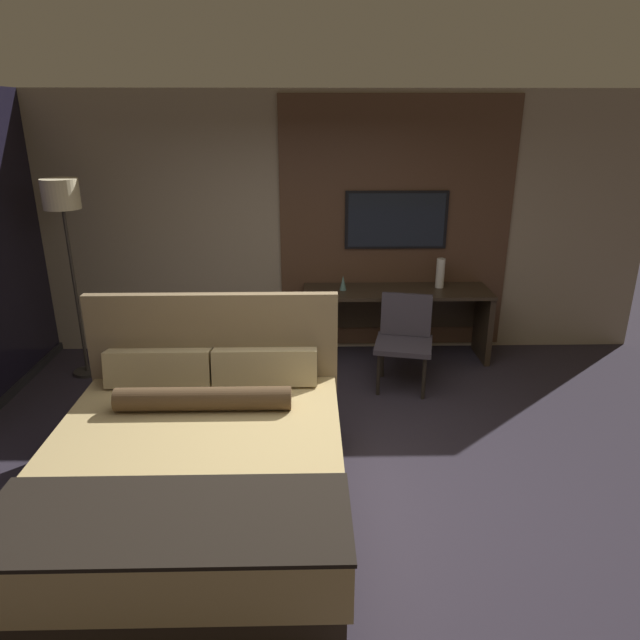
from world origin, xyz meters
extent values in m
plane|color=#28232D|center=(0.00, 0.00, 0.00)|extent=(16.00, 16.00, 0.00)
cube|color=gray|center=(0.00, 2.60, 1.40)|extent=(7.20, 0.06, 2.80)
cube|color=#4C3323|center=(0.83, 2.56, 1.40)|extent=(2.49, 0.03, 2.70)
cube|color=#33281E|center=(-0.87, -0.44, 0.11)|extent=(1.87, 2.00, 0.22)
cube|color=tan|center=(-0.87, -0.44, 0.39)|extent=(1.92, 2.06, 0.34)
cube|color=black|center=(-0.87, -1.10, 0.58)|extent=(1.94, 0.72, 0.02)
cube|color=#7F6B4C|center=(-0.87, 0.63, 0.63)|extent=(1.96, 0.08, 1.26)
cube|color=tan|center=(-1.29, 0.49, 0.70)|extent=(0.81, 0.23, 0.31)
cube|color=tan|center=(-0.46, 0.49, 0.70)|extent=(0.81, 0.23, 0.31)
cylinder|color=#4C3823|center=(-0.87, 0.08, 0.65)|extent=(1.25, 0.17, 0.17)
cube|color=#2D2319|center=(0.83, 2.24, 0.77)|extent=(1.99, 0.58, 0.03)
cube|color=#2D2319|center=(-0.14, 2.24, 0.38)|extent=(0.06, 0.52, 0.75)
cube|color=#2D2319|center=(1.80, 2.24, 0.38)|extent=(0.06, 0.52, 0.75)
cube|color=#2D2319|center=(0.83, 2.51, 0.45)|extent=(1.87, 0.02, 0.38)
cube|color=black|center=(0.83, 2.52, 1.48)|extent=(1.10, 0.04, 0.62)
cube|color=black|center=(0.83, 2.50, 1.48)|extent=(1.03, 0.01, 0.57)
cube|color=#38333D|center=(0.80, 1.51, 0.45)|extent=(0.64, 0.62, 0.05)
cube|color=#38333D|center=(0.85, 1.73, 0.69)|extent=(0.50, 0.21, 0.42)
cylinder|color=black|center=(0.55, 1.36, 0.21)|extent=(0.04, 0.04, 0.43)
cylinder|color=black|center=(0.96, 1.27, 0.21)|extent=(0.04, 0.04, 0.43)
cylinder|color=black|center=(0.63, 1.76, 0.21)|extent=(0.04, 0.04, 0.43)
cylinder|color=black|center=(1.05, 1.66, 0.21)|extent=(0.04, 0.04, 0.43)
cylinder|color=#282623|center=(-2.43, 1.91, 0.01)|extent=(0.28, 0.28, 0.03)
cylinder|color=#332D28|center=(-2.43, 1.91, 0.87)|extent=(0.03, 0.03, 1.75)
cylinder|color=beige|center=(-2.43, 1.91, 1.85)|extent=(0.34, 0.34, 0.28)
cylinder|color=silver|center=(1.30, 2.33, 0.95)|extent=(0.09, 0.09, 0.32)
cone|color=#4C706B|center=(0.25, 2.26, 0.87)|extent=(0.07, 0.07, 0.16)
camera|label=1|loc=(-0.12, -3.56, 2.57)|focal=32.00mm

